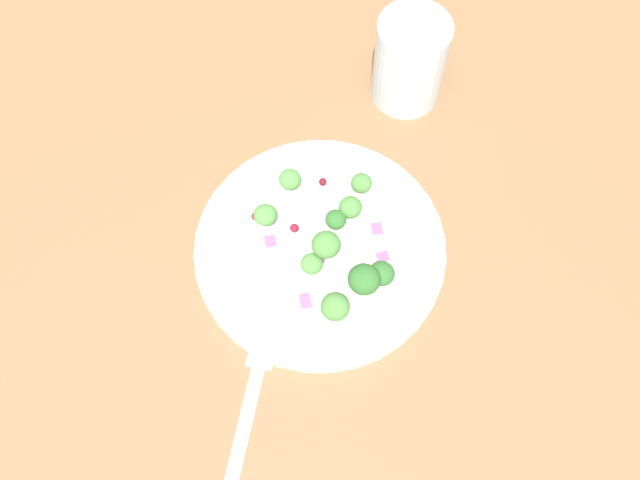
# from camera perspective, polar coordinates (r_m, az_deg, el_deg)

# --- Properties ---
(ground_plane) EXTENTS (1.80, 1.80, 0.02)m
(ground_plane) POSITION_cam_1_polar(r_m,az_deg,el_deg) (0.73, -2.63, -0.54)
(ground_plane) COLOR brown
(plate) EXTENTS (0.24, 0.24, 0.02)m
(plate) POSITION_cam_1_polar(r_m,az_deg,el_deg) (0.71, 0.00, -0.64)
(plate) COLOR white
(plate) RESTS_ON ground_plane
(dressing_pool) EXTENTS (0.14, 0.14, 0.00)m
(dressing_pool) POSITION_cam_1_polar(r_m,az_deg,el_deg) (0.70, 0.00, -0.49)
(dressing_pool) COLOR white
(dressing_pool) RESTS_ON plate
(broccoli_floret_0) EXTENTS (0.03, 0.03, 0.03)m
(broccoli_floret_0) POSITION_cam_1_polar(r_m,az_deg,el_deg) (0.66, 1.17, -5.17)
(broccoli_floret_0) COLOR #9EC684
(broccoli_floret_0) RESTS_ON plate
(broccoli_floret_1) EXTENTS (0.02, 0.02, 0.02)m
(broccoli_floret_1) POSITION_cam_1_polar(r_m,az_deg,el_deg) (0.70, 1.22, 1.57)
(broccoli_floret_1) COLOR #9EC684
(broccoli_floret_1) RESTS_ON plate
(broccoli_floret_2) EXTENTS (0.02, 0.02, 0.02)m
(broccoli_floret_2) POSITION_cam_1_polar(r_m,az_deg,el_deg) (0.72, -2.32, 4.67)
(broccoli_floret_2) COLOR #ADD18E
(broccoli_floret_2) RESTS_ON plate
(broccoli_floret_3) EXTENTS (0.02, 0.02, 0.02)m
(broccoli_floret_3) POSITION_cam_1_polar(r_m,az_deg,el_deg) (0.67, 4.75, -2.60)
(broccoli_floret_3) COLOR #ADD18E
(broccoli_floret_3) RESTS_ON plate
(broccoli_floret_4) EXTENTS (0.02, 0.02, 0.02)m
(broccoli_floret_4) POSITION_cam_1_polar(r_m,az_deg,el_deg) (0.68, -0.64, -1.86)
(broccoli_floret_4) COLOR #ADD18E
(broccoli_floret_4) RESTS_ON plate
(broccoli_floret_5) EXTENTS (0.03, 0.03, 0.03)m
(broccoli_floret_5) POSITION_cam_1_polar(r_m,az_deg,el_deg) (0.66, 3.41, -3.07)
(broccoli_floret_5) COLOR #ADD18E
(broccoli_floret_5) RESTS_ON plate
(broccoli_floret_6) EXTENTS (0.03, 0.03, 0.03)m
(broccoli_floret_6) POSITION_cam_1_polar(r_m,az_deg,el_deg) (0.68, 0.47, -0.38)
(broccoli_floret_6) COLOR #ADD18E
(broccoli_floret_6) RESTS_ON plate
(broccoli_floret_7) EXTENTS (0.02, 0.02, 0.02)m
(broccoli_floret_7) POSITION_cam_1_polar(r_m,az_deg,el_deg) (0.70, -4.22, 1.91)
(broccoli_floret_7) COLOR #ADD18E
(broccoli_floret_7) RESTS_ON plate
(broccoli_floret_8) EXTENTS (0.02, 0.02, 0.02)m
(broccoli_floret_8) POSITION_cam_1_polar(r_m,az_deg,el_deg) (0.70, 2.35, 2.52)
(broccoli_floret_8) COLOR #9EC684
(broccoli_floret_8) RESTS_ON plate
(broccoli_floret_9) EXTENTS (0.02, 0.02, 0.02)m
(broccoli_floret_9) POSITION_cam_1_polar(r_m,az_deg,el_deg) (0.72, 3.20, 4.38)
(broccoli_floret_9) COLOR #ADD18E
(broccoli_floret_9) RESTS_ON plate
(cranberry_0) EXTENTS (0.01, 0.01, 0.01)m
(cranberry_0) POSITION_cam_1_polar(r_m,az_deg,el_deg) (0.71, -4.96, 1.83)
(cranberry_0) COLOR maroon
(cranberry_0) RESTS_ON plate
(cranberry_1) EXTENTS (0.01, 0.01, 0.01)m
(cranberry_1) POSITION_cam_1_polar(r_m,az_deg,el_deg) (0.70, -2.08, 1.12)
(cranberry_1) COLOR maroon
(cranberry_1) RESTS_ON plate
(cranberry_2) EXTENTS (0.01, 0.01, 0.01)m
(cranberry_2) POSITION_cam_1_polar(r_m,az_deg,el_deg) (0.73, 0.21, 4.48)
(cranberry_2) COLOR maroon
(cranberry_2) RESTS_ON plate
(onion_bit_0) EXTENTS (0.01, 0.02, 0.00)m
(onion_bit_0) POSITION_cam_1_polar(r_m,az_deg,el_deg) (0.71, 4.38, 0.85)
(onion_bit_0) COLOR #934C84
(onion_bit_0) RESTS_ON plate
(onion_bit_1) EXTENTS (0.01, 0.01, 0.00)m
(onion_bit_1) POSITION_cam_1_polar(r_m,az_deg,el_deg) (0.70, 4.85, -1.31)
(onion_bit_1) COLOR #934C84
(onion_bit_1) RESTS_ON plate
(onion_bit_2) EXTENTS (0.02, 0.02, 0.00)m
(onion_bit_2) POSITION_cam_1_polar(r_m,az_deg,el_deg) (0.70, 0.19, 0.01)
(onion_bit_2) COLOR #934C84
(onion_bit_2) RESTS_ON plate
(onion_bit_3) EXTENTS (0.01, 0.01, 0.01)m
(onion_bit_3) POSITION_cam_1_polar(r_m,az_deg,el_deg) (0.70, -3.98, 0.16)
(onion_bit_3) COLOR #934C84
(onion_bit_3) RESTS_ON plate
(onion_bit_4) EXTENTS (0.01, 0.02, 0.01)m
(onion_bit_4) POSITION_cam_1_polar(r_m,az_deg,el_deg) (0.68, -1.15, -4.70)
(onion_bit_4) COLOR #934C84
(onion_bit_4) RESTS_ON plate
(onion_bit_5) EXTENTS (0.02, 0.02, 0.00)m
(onion_bit_5) POSITION_cam_1_polar(r_m,az_deg,el_deg) (0.70, -0.04, -1.20)
(onion_bit_5) COLOR #843D75
(onion_bit_5) RESTS_ON plate
(fork) EXTENTS (0.13, 0.16, 0.01)m
(fork) POSITION_cam_1_polar(r_m,az_deg,el_deg) (0.67, -5.66, -13.40)
(fork) COLOR silver
(fork) RESTS_ON ground_plane
(water_glass) EXTENTS (0.07, 0.07, 0.10)m
(water_glass) POSITION_cam_1_polar(r_m,az_deg,el_deg) (0.78, 6.90, 13.46)
(water_glass) COLOR silver
(water_glass) RESTS_ON ground_plane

